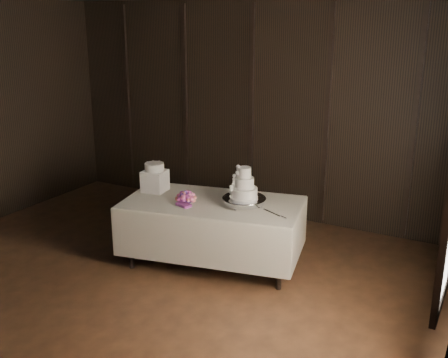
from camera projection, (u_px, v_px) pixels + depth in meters
room at (72, 170)px, 4.44m from camera, size 6.08×7.08×3.08m
display_table at (213, 230)px, 5.98m from camera, size 2.16×1.43×0.76m
cake_stand at (244, 202)px, 5.75m from camera, size 0.52×0.52×0.09m
wedding_cake at (242, 186)px, 5.69m from camera, size 0.34×0.29×0.35m
bouquet at (186, 197)px, 5.85m from camera, size 0.37×0.44×0.18m
box_pedestal at (155, 181)px, 6.22m from camera, size 0.29×0.29×0.25m
small_cake at (154, 167)px, 6.17m from camera, size 0.26×0.26×0.09m
cake_knife at (272, 213)px, 5.53m from camera, size 0.34×0.18×0.01m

